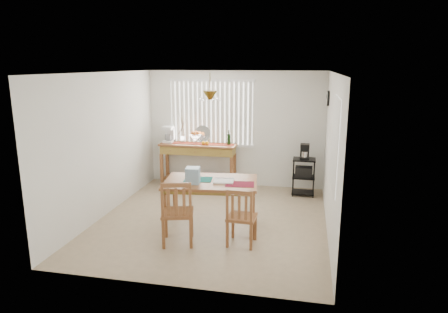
% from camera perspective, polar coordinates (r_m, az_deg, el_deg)
% --- Properties ---
extents(ground, '(4.00, 4.50, 0.01)m').
position_cam_1_polar(ground, '(7.28, -1.68, -9.05)').
color(ground, tan).
extents(room_shell, '(4.20, 4.70, 2.70)m').
position_cam_1_polar(room_shell, '(6.84, -1.72, 4.28)').
color(room_shell, white).
rests_on(room_shell, ground).
extents(sideboard, '(1.73, 0.49, 0.98)m').
position_cam_1_polar(sideboard, '(9.09, -3.66, 0.31)').
color(sideboard, brown).
rests_on(sideboard, ground).
extents(sideboard_items, '(1.65, 0.42, 0.75)m').
position_cam_1_polar(sideboard_items, '(9.11, -5.50, 2.86)').
color(sideboard_items, maroon).
rests_on(sideboard_items, sideboard).
extents(wire_cart, '(0.47, 0.37, 0.79)m').
position_cam_1_polar(wire_cart, '(8.63, 11.31, -2.36)').
color(wire_cart, black).
rests_on(wire_cart, ground).
extents(cart_items, '(0.19, 0.22, 0.33)m').
position_cam_1_polar(cart_items, '(8.53, 11.45, 0.67)').
color(cart_items, black).
rests_on(cart_items, wire_cart).
extents(dining_table, '(1.65, 1.17, 0.83)m').
position_cam_1_polar(dining_table, '(6.73, -1.89, -4.25)').
color(dining_table, brown).
rests_on(dining_table, ground).
extents(table_items, '(1.24, 0.54, 0.26)m').
position_cam_1_polar(table_items, '(6.57, -3.34, -2.95)').
color(table_items, '#12665E').
rests_on(table_items, dining_table).
extents(chair_left, '(0.59, 0.59, 1.04)m').
position_cam_1_polar(chair_left, '(6.21, -6.67, -8.01)').
color(chair_left, brown).
rests_on(chair_left, ground).
extents(chair_right, '(0.45, 0.45, 0.93)m').
position_cam_1_polar(chair_right, '(6.17, 2.48, -8.66)').
color(chair_right, brown).
rests_on(chair_right, ground).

